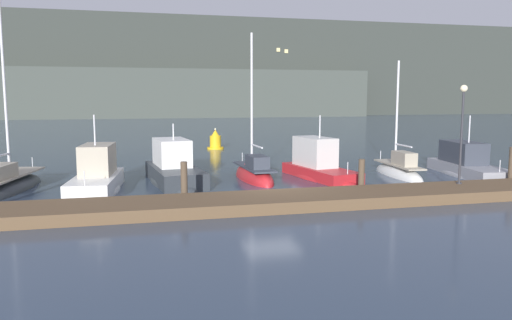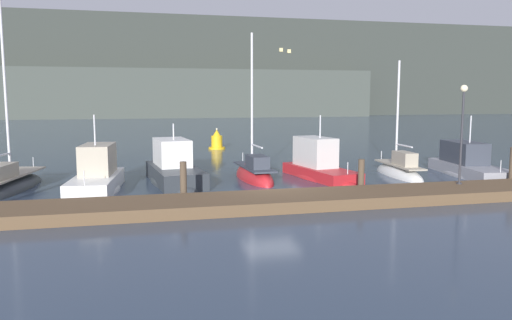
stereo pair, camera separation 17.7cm
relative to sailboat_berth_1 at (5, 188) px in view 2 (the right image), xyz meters
name	(u,v)px [view 2 (the right image)]	position (x,y,z in m)	size (l,w,h in m)	color
ground_plane	(271,194)	(11.84, -3.57, -0.16)	(400.00, 400.00, 0.00)	#2D3D51
dock	(287,201)	(11.84, -6.03, 0.07)	(30.60, 2.80, 0.45)	brown
mooring_pile_1	(183,182)	(7.85, -4.38, 0.70)	(0.28, 0.28, 1.71)	#4C3D2D
mooring_pile_2	(361,177)	(15.83, -4.38, 0.63)	(0.28, 0.28, 1.58)	#4C3D2D
mooring_pile_3	(512,167)	(23.80, -4.38, 0.81)	(0.28, 0.28, 1.94)	#4C3D2D
sailboat_berth_1	(5,188)	(0.00, 0.00, 0.00)	(3.14, 7.37, 10.90)	#2D3338
motorboat_berth_2	(97,182)	(4.15, -0.88, 0.25)	(2.63, 6.17, 4.08)	white
motorboat_berth_3	(174,175)	(7.85, 0.72, 0.24)	(3.05, 6.72, 3.61)	#2D3338
sailboat_berth_4	(254,177)	(12.03, 0.58, -0.04)	(1.68, 5.28, 8.52)	red
motorboat_berth_5	(319,170)	(15.60, 0.36, 0.26)	(3.06, 6.34, 3.87)	red
sailboat_berth_6	(399,173)	(20.10, -0.21, 0.00)	(1.57, 5.29, 6.96)	white
motorboat_berth_7	(468,170)	(24.03, -0.79, 0.15)	(3.04, 7.16, 3.88)	gray
channel_buoy	(217,142)	(12.52, 16.42, 0.47)	(1.39, 1.39, 1.75)	gold
dock_lamppost	(463,119)	(20.16, -5.39, 3.23)	(0.32, 0.32, 4.44)	#2D2D33
hillside_backdrop	(143,71)	(7.77, 90.58, 9.83)	(240.00, 23.00, 21.70)	#333833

